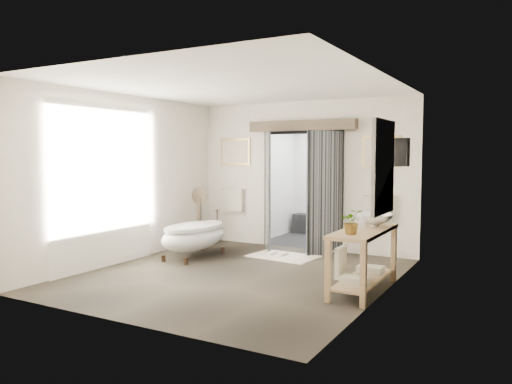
% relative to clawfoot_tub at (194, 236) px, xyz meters
% --- Properties ---
extents(ground_plane, '(5.00, 5.00, 0.00)m').
position_rel_clawfoot_tub_xyz_m(ground_plane, '(1.37, -0.76, -0.39)').
color(ground_plane, '#483E31').
extents(room_shell, '(4.52, 5.02, 2.91)m').
position_rel_clawfoot_tub_xyz_m(room_shell, '(1.34, -0.89, 1.47)').
color(room_shell, silver).
rests_on(room_shell, ground_plane).
extents(shower_room, '(2.22, 2.01, 2.51)m').
position_rel_clawfoot_tub_xyz_m(shower_room, '(1.37, 3.23, 0.51)').
color(shower_room, black).
rests_on(shower_room, ground_plane).
extents(back_wall_dressing, '(3.82, 0.75, 2.52)m').
position_rel_clawfoot_tub_xyz_m(back_wall_dressing, '(1.37, 1.55, 1.17)').
color(back_wall_dressing, black).
rests_on(back_wall_dressing, ground_plane).
extents(clawfoot_tub, '(0.73, 1.64, 0.80)m').
position_rel_clawfoot_tub_xyz_m(clawfoot_tub, '(0.00, 0.00, 0.00)').
color(clawfoot_tub, '#38261B').
rests_on(clawfoot_tub, ground_plane).
extents(vanity, '(0.57, 1.60, 0.85)m').
position_rel_clawfoot_tub_xyz_m(vanity, '(3.32, -0.71, 0.11)').
color(vanity, tan).
rests_on(vanity, ground_plane).
extents(pedestal_mirror, '(0.36, 0.23, 1.21)m').
position_rel_clawfoot_tub_xyz_m(pedestal_mirror, '(-0.57, 0.94, 0.13)').
color(pedestal_mirror, brown).
rests_on(pedestal_mirror, ground_plane).
extents(rug, '(1.26, 0.90, 0.01)m').
position_rel_clawfoot_tub_xyz_m(rug, '(1.40, 0.81, -0.38)').
color(rug, beige).
rests_on(rug, ground_plane).
extents(slippers, '(0.36, 0.26, 0.05)m').
position_rel_clawfoot_tub_xyz_m(slippers, '(1.27, 0.82, -0.35)').
color(slippers, silver).
rests_on(slippers, rug).
extents(basin, '(0.59, 0.59, 0.18)m').
position_rel_clawfoot_tub_xyz_m(basin, '(3.40, -0.36, 0.55)').
color(basin, white).
rests_on(basin, vanity).
extents(plant, '(0.37, 0.35, 0.32)m').
position_rel_clawfoot_tub_xyz_m(plant, '(3.33, -1.16, 0.62)').
color(plant, gray).
rests_on(plant, vanity).
extents(soap_bottle_a, '(0.10, 0.10, 0.19)m').
position_rel_clawfoot_tub_xyz_m(soap_bottle_a, '(3.30, -0.62, 0.55)').
color(soap_bottle_a, gray).
rests_on(soap_bottle_a, vanity).
extents(soap_bottle_b, '(0.15, 0.15, 0.18)m').
position_rel_clawfoot_tub_xyz_m(soap_bottle_b, '(3.32, -0.02, 0.55)').
color(soap_bottle_b, gray).
rests_on(soap_bottle_b, vanity).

